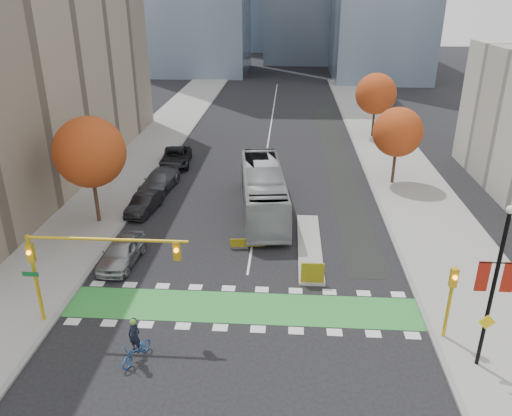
# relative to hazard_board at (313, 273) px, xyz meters

# --- Properties ---
(ground) EXTENTS (300.00, 300.00, 0.00)m
(ground) POSITION_rel_hazard_board_xyz_m (-4.00, -4.20, -0.80)
(ground) COLOR black
(ground) RESTS_ON ground
(sidewalk_west) EXTENTS (7.00, 120.00, 0.15)m
(sidewalk_west) POSITION_rel_hazard_board_xyz_m (-17.50, 15.80, -0.73)
(sidewalk_west) COLOR gray
(sidewalk_west) RESTS_ON ground
(sidewalk_east) EXTENTS (7.00, 120.00, 0.15)m
(sidewalk_east) POSITION_rel_hazard_board_xyz_m (9.50, 15.80, -0.73)
(sidewalk_east) COLOR gray
(sidewalk_east) RESTS_ON ground
(curb_west) EXTENTS (0.30, 120.00, 0.16)m
(curb_west) POSITION_rel_hazard_board_xyz_m (-14.00, 15.80, -0.73)
(curb_west) COLOR gray
(curb_west) RESTS_ON ground
(curb_east) EXTENTS (0.30, 120.00, 0.16)m
(curb_east) POSITION_rel_hazard_board_xyz_m (6.00, 15.80, -0.73)
(curb_east) COLOR gray
(curb_east) RESTS_ON ground
(bike_crossing) EXTENTS (20.00, 3.00, 0.01)m
(bike_crossing) POSITION_rel_hazard_board_xyz_m (-4.00, -2.70, -0.79)
(bike_crossing) COLOR #2E8D35
(bike_crossing) RESTS_ON ground
(centre_line) EXTENTS (0.15, 70.00, 0.01)m
(centre_line) POSITION_rel_hazard_board_xyz_m (-4.00, 35.80, -0.80)
(centre_line) COLOR silver
(centre_line) RESTS_ON ground
(bike_lane_paint) EXTENTS (2.50, 50.00, 0.01)m
(bike_lane_paint) POSITION_rel_hazard_board_xyz_m (3.50, 25.80, -0.80)
(bike_lane_paint) COLOR black
(bike_lane_paint) RESTS_ON ground
(median_island) EXTENTS (1.60, 10.00, 0.16)m
(median_island) POSITION_rel_hazard_board_xyz_m (0.00, 4.80, -0.72)
(median_island) COLOR gray
(median_island) RESTS_ON ground
(hazard_board) EXTENTS (1.40, 0.12, 1.30)m
(hazard_board) POSITION_rel_hazard_board_xyz_m (0.00, 0.00, 0.00)
(hazard_board) COLOR yellow
(hazard_board) RESTS_ON median_island
(tree_west) EXTENTS (5.20, 5.20, 8.22)m
(tree_west) POSITION_rel_hazard_board_xyz_m (-16.00, 7.80, 4.82)
(tree_west) COLOR #332114
(tree_west) RESTS_ON ground
(tree_east_near) EXTENTS (4.40, 4.40, 7.08)m
(tree_east_near) POSITION_rel_hazard_board_xyz_m (8.00, 17.80, 4.06)
(tree_east_near) COLOR #332114
(tree_east_near) RESTS_ON ground
(tree_east_far) EXTENTS (4.80, 4.80, 7.65)m
(tree_east_far) POSITION_rel_hazard_board_xyz_m (8.50, 33.80, 4.44)
(tree_east_far) COLOR #332114
(tree_east_far) RESTS_ON ground
(traffic_signal_west) EXTENTS (8.53, 0.56, 5.20)m
(traffic_signal_west) POSITION_rel_hazard_board_xyz_m (-11.93, -4.71, 3.23)
(traffic_signal_west) COLOR #BF9914
(traffic_signal_west) RESTS_ON ground
(traffic_signal_east) EXTENTS (0.35, 0.43, 4.10)m
(traffic_signal_east) POSITION_rel_hazard_board_xyz_m (6.50, -4.71, 1.93)
(traffic_signal_east) COLOR #BF9914
(traffic_signal_east) RESTS_ON ground
(banner_lamppost) EXTENTS (1.65, 0.36, 8.28)m
(banner_lamppost) POSITION_rel_hazard_board_xyz_m (7.50, -6.70, 3.81)
(banner_lamppost) COLOR black
(banner_lamppost) RESTS_ON ground
(cyclist) EXTENTS (1.44, 2.17, 2.37)m
(cyclist) POSITION_rel_hazard_board_xyz_m (-8.65, -7.36, -0.01)
(cyclist) COLOR #204A94
(cyclist) RESTS_ON ground
(bus) EXTENTS (4.61, 13.54, 3.70)m
(bus) POSITION_rel_hazard_board_xyz_m (-3.55, 10.66, 1.05)
(bus) COLOR #979C9E
(bus) RESTS_ON ground
(parked_car_a) EXTENTS (2.30, 5.09, 1.70)m
(parked_car_a) POSITION_rel_hazard_board_xyz_m (-12.24, 1.74, 0.05)
(parked_car_a) COLOR #929397
(parked_car_a) RESTS_ON ground
(parked_car_b) EXTENTS (2.22, 4.83, 1.53)m
(parked_car_b) POSITION_rel_hazard_board_xyz_m (-13.00, 9.95, -0.03)
(parked_car_b) COLOR black
(parked_car_b) RESTS_ON ground
(parked_car_c) EXTENTS (3.05, 6.08, 1.69)m
(parked_car_c) POSITION_rel_hazard_board_xyz_m (-13.00, 14.95, 0.05)
(parked_car_c) COLOR #49494E
(parked_car_c) RESTS_ON ground
(parked_car_d) EXTENTS (3.43, 6.34, 1.69)m
(parked_car_d) POSITION_rel_hazard_board_xyz_m (-13.00, 21.82, 0.04)
(parked_car_d) COLOR black
(parked_car_d) RESTS_ON ground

